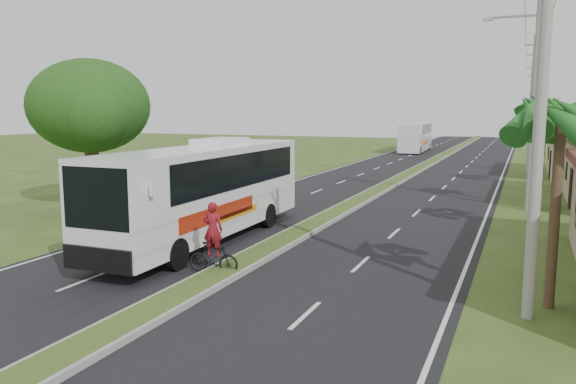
% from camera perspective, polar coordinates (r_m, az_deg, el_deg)
% --- Properties ---
extents(ground, '(180.00, 180.00, 0.00)m').
position_cam_1_polar(ground, '(15.58, -10.53, -10.50)').
color(ground, '#334B1B').
rests_on(ground, ground).
extents(road_asphalt, '(14.00, 160.00, 0.02)m').
position_cam_1_polar(road_asphalt, '(33.66, 8.55, -0.29)').
color(road_asphalt, black).
rests_on(road_asphalt, ground).
extents(median_strip, '(1.20, 160.00, 0.18)m').
position_cam_1_polar(median_strip, '(33.64, 8.55, -0.14)').
color(median_strip, gray).
rests_on(median_strip, ground).
extents(lane_edge_left, '(0.12, 160.00, 0.01)m').
position_cam_1_polar(lane_edge_left, '(35.89, -1.86, 0.31)').
color(lane_edge_left, silver).
rests_on(lane_edge_left, ground).
extents(lane_edge_right, '(0.12, 160.00, 0.01)m').
position_cam_1_polar(lane_edge_right, '(32.67, 20.00, -0.98)').
color(lane_edge_right, silver).
rests_on(lane_edge_right, ground).
extents(palm_verge_a, '(2.40, 2.40, 5.45)m').
position_cam_1_polar(palm_verge_a, '(15.28, 26.02, 6.56)').
color(palm_verge_a, '#473321').
rests_on(palm_verge_a, ground).
extents(palm_verge_b, '(2.40, 2.40, 5.05)m').
position_cam_1_polar(palm_verge_b, '(24.29, 25.86, 6.00)').
color(palm_verge_b, '#473321').
rests_on(palm_verge_b, ground).
extents(palm_verge_c, '(2.40, 2.40, 5.85)m').
position_cam_1_polar(palm_verge_c, '(31.26, 24.24, 7.83)').
color(palm_verge_c, '#473321').
rests_on(palm_verge_c, ground).
extents(palm_verge_d, '(2.40, 2.40, 5.25)m').
position_cam_1_polar(palm_verge_d, '(40.27, 24.67, 6.93)').
color(palm_verge_d, '#473321').
rests_on(palm_verge_d, ground).
extents(shade_tree, '(6.30, 6.00, 7.54)m').
position_cam_1_polar(shade_tree, '(30.17, -19.64, 7.91)').
color(shade_tree, '#473321').
rests_on(shade_tree, ground).
extents(utility_pole_a, '(1.60, 0.28, 11.00)m').
position_cam_1_polar(utility_pole_a, '(14.27, 24.43, 10.34)').
color(utility_pole_a, gray).
rests_on(utility_pole_a, ground).
extents(utility_pole_b, '(3.20, 0.28, 12.00)m').
position_cam_1_polar(utility_pole_b, '(30.28, 23.77, 10.02)').
color(utility_pole_b, gray).
rests_on(utility_pole_b, ground).
extents(utility_pole_c, '(1.60, 0.28, 11.00)m').
position_cam_1_polar(utility_pole_c, '(50.26, 23.53, 8.40)').
color(utility_pole_c, gray).
rests_on(utility_pole_c, ground).
extents(utility_pole_d, '(1.60, 0.28, 10.50)m').
position_cam_1_polar(utility_pole_d, '(70.26, 23.42, 7.98)').
color(utility_pole_d, gray).
rests_on(utility_pole_d, ground).
extents(coach_bus_main, '(2.72, 12.09, 3.89)m').
position_cam_1_polar(coach_bus_main, '(21.50, -8.29, 0.62)').
color(coach_bus_main, white).
rests_on(coach_bus_main, ground).
extents(coach_bus_far, '(3.05, 11.80, 3.41)m').
position_cam_1_polar(coach_bus_far, '(70.58, 12.86, 5.61)').
color(coach_bus_far, silver).
rests_on(coach_bus_far, ground).
extents(motorcyclist, '(1.65, 0.66, 2.24)m').
position_cam_1_polar(motorcyclist, '(17.39, -7.61, -5.61)').
color(motorcyclist, black).
rests_on(motorcyclist, ground).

